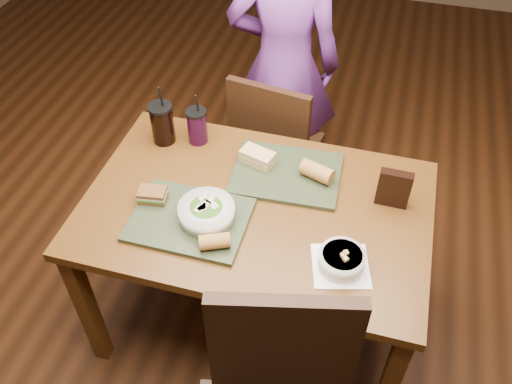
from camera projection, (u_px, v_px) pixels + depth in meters
ground at (256, 314)px, 2.57m from camera, size 6.00×6.00×0.00m
dining_table at (256, 221)px, 2.10m from camera, size 1.30×0.85×0.75m
chair_far at (272, 146)px, 2.66m from camera, size 0.45×0.45×0.91m
diner at (284, 66)px, 2.68m from camera, size 0.60×0.43×1.54m
tray_near at (190, 220)px, 1.97m from camera, size 0.42×0.32×0.02m
tray_far at (286, 174)px, 2.15m from camera, size 0.44×0.34×0.02m
salad_bowl at (206, 211)px, 1.94m from camera, size 0.20×0.20×0.07m
soup_bowl at (342, 260)px, 1.81m from camera, size 0.23×0.23×0.08m
sandwich_near at (153, 195)px, 2.02m from camera, size 0.11×0.08×0.05m
sandwich_far at (258, 157)px, 2.16m from camera, size 0.15×0.11×0.05m
baguette_near at (215, 241)px, 1.86m from camera, size 0.12×0.09×0.05m
baguette_far at (317, 172)px, 2.09m from camera, size 0.14×0.10×0.06m
cup_cola at (162, 123)px, 2.24m from camera, size 0.10×0.10×0.28m
cup_berry at (197, 126)px, 2.25m from camera, size 0.09×0.09×0.24m
chip_bag at (394, 189)px, 1.99m from camera, size 0.12×0.04×0.16m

